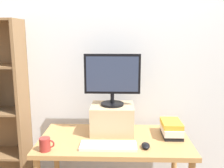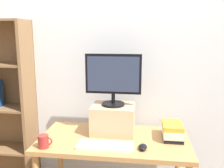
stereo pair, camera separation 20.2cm
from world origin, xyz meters
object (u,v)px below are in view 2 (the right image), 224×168
Objects in this scene: desk at (114,148)px; book_stack at (172,131)px; riser_box at (113,119)px; computer_mouse at (143,147)px; coffee_mug at (44,141)px; keyboard at (105,145)px; computer_monitor at (113,78)px.

book_stack is at bearing 8.04° from desk.
riser_box is at bearing 172.34° from book_stack.
coffee_mug is at bearing -174.68° from computer_mouse.
book_stack is 1.03m from coffee_mug.
riser_box is 0.61m from coffee_mug.
computer_mouse is (0.28, -0.00, 0.01)m from keyboard.
keyboard is 3.82× the size of coffee_mug.
computer_monitor reaches higher than book_stack.
desk is 0.59m from computer_monitor.
computer_mouse is at bearing 5.32° from coffee_mug.
keyboard is (-0.02, -0.30, -0.47)m from computer_monitor.
riser_box is (-0.02, 0.13, 0.21)m from desk.
desk is 0.25m from riser_box.
book_stack is at bearing 17.37° from coffee_mug.
riser_box is 0.32m from keyboard.
riser_box is 1.37× the size of book_stack.
computer_monitor is 0.61m from computer_mouse.
riser_box is at bearing 37.84° from coffee_mug.
computer_mouse reaches higher than keyboard.
coffee_mug reaches higher than keyboard.
keyboard is at bearing 8.74° from coffee_mug.
keyboard is 1.62× the size of book_stack.
computer_mouse is at bearing -35.39° from desk.
keyboard is at bearing -93.88° from riser_box.
keyboard is at bearing -93.90° from computer_monitor.
coffee_mug is at bearing -171.26° from keyboard.
desk is at bearing 75.90° from keyboard.
coffee_mug is (-0.46, -0.07, 0.04)m from keyboard.
desk is 10.96× the size of coffee_mug.
coffee_mug is (-0.98, -0.31, -0.01)m from book_stack.
riser_box is 0.36m from computer_monitor.
desk is 4.63× the size of book_stack.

